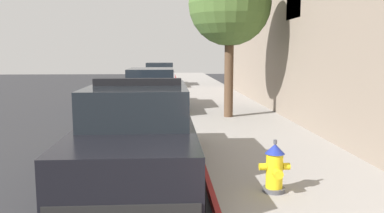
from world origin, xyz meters
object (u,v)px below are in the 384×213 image
(police_cruiser, at_px, (138,133))
(street_tree, at_px, (230,5))
(parked_car_dark_far, at_px, (160,76))
(fire_hydrant, at_px, (275,168))
(parked_car_silver_ahead, at_px, (151,91))

(police_cruiser, xyz_separation_m, street_tree, (2.40, 5.43, 2.82))
(police_cruiser, distance_m, street_tree, 6.57)
(parked_car_dark_far, bearing_deg, fire_hydrant, -83.99)
(parked_car_silver_ahead, bearing_deg, parked_car_dark_far, 89.45)
(police_cruiser, relative_size, street_tree, 1.03)
(police_cruiser, bearing_deg, parked_car_silver_ahead, 90.89)
(parked_car_silver_ahead, distance_m, parked_car_dark_far, 10.26)
(street_tree, bearing_deg, fire_hydrant, -93.21)
(parked_car_dark_far, bearing_deg, parked_car_silver_ahead, -90.55)
(police_cruiser, bearing_deg, fire_hydrant, -32.81)
(fire_hydrant, relative_size, street_tree, 0.16)
(parked_car_dark_far, height_order, fire_hydrant, parked_car_dark_far)
(police_cruiser, bearing_deg, street_tree, 66.15)
(police_cruiser, bearing_deg, parked_car_dark_far, 90.07)
(police_cruiser, xyz_separation_m, fire_hydrant, (2.02, -1.30, -0.26))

